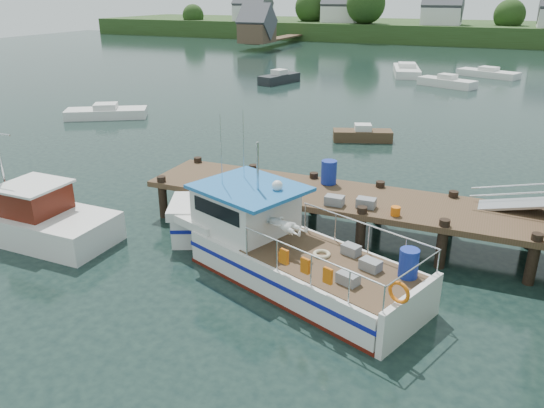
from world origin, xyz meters
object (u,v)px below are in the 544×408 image
at_px(moored_b, 447,82).
at_px(moored_d, 406,70).
at_px(lobster_boat, 274,246).
at_px(work_boat, 20,216).
at_px(moored_rowboat, 362,135).
at_px(moored_far, 488,73).
at_px(dock, 523,194).
at_px(moored_e, 279,78).
at_px(moored_a, 106,113).

relative_size(moored_b, moored_d, 0.72).
bearing_deg(moored_b, lobster_boat, -103.46).
relative_size(work_boat, moored_b, 1.47).
relative_size(moored_rowboat, moored_b, 0.66).
relative_size(moored_far, moored_d, 0.83).
height_order(dock, moored_b, dock).
bearing_deg(moored_e, moored_d, 52.29).
xyz_separation_m(moored_rowboat, moored_a, (-17.22, -0.98, 0.00)).
xyz_separation_m(work_boat, moored_e, (-4.31, 33.94, -0.20)).
distance_m(lobster_boat, work_boat, 9.19).
bearing_deg(moored_a, lobster_boat, -49.41).
xyz_separation_m(dock, moored_rowboat, (-7.88, 12.36, -1.89)).
xyz_separation_m(moored_rowboat, moored_d, (-2.27, 26.98, 0.09)).
bearing_deg(moored_b, moored_rowboat, -108.17).
height_order(dock, work_boat, dock).
bearing_deg(moored_far, moored_e, -138.81).
distance_m(moored_far, moored_a, 37.29).
bearing_deg(moored_rowboat, moored_e, 135.64).
bearing_deg(moored_rowboat, work_boat, -104.78).
bearing_deg(moored_rowboat, moored_b, 93.83).
bearing_deg(dock, moored_d, 104.47).
relative_size(lobster_boat, moored_rowboat, 2.72).
relative_size(moored_a, moored_d, 0.74).
relative_size(dock, moored_b, 3.14).
relative_size(moored_a, moored_b, 1.02).
height_order(lobster_boat, moored_a, lobster_boat).
height_order(moored_far, moored_a, moored_far).
bearing_deg(moored_rowboat, dock, -47.29).
height_order(work_boat, moored_a, work_boat).
distance_m(dock, moored_d, 40.67).
bearing_deg(moored_b, moored_a, -143.51).
bearing_deg(moored_rowboat, moored_a, -166.57).
relative_size(work_boat, moored_far, 1.27).
bearing_deg(work_boat, dock, 16.98).
bearing_deg(moored_a, moored_e, 63.74).
bearing_deg(moored_far, work_boat, -98.42).
xyz_separation_m(moored_a, moored_b, (19.55, 21.95, 0.05)).
bearing_deg(moored_b, moored_d, 115.61).
distance_m(lobster_boat, moored_b, 36.85).
bearing_deg(lobster_boat, moored_rowboat, 115.62).
height_order(moored_far, moored_b, moored_b).
bearing_deg(moored_e, lobster_boat, -60.56).
xyz_separation_m(moored_rowboat, moored_e, (-12.16, 17.07, 0.10)).
bearing_deg(dock, moored_far, 93.42).
height_order(dock, moored_rowboat, dock).
height_order(dock, lobster_boat, lobster_boat).
distance_m(dock, moored_e, 35.65).
distance_m(work_boat, moored_far, 47.41).
height_order(lobster_boat, moored_rowboat, lobster_boat).
bearing_deg(moored_rowboat, moored_far, 89.44).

